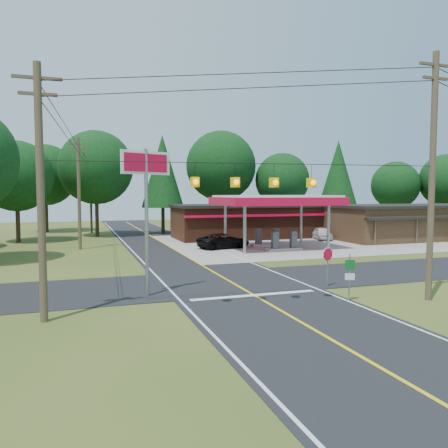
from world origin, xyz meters
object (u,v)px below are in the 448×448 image
object	(u,v)px
octagonal_stop_sign	(328,258)
sedan_car	(322,234)
suv_car	(224,241)
gas_canopy	(276,202)
big_stop_sign	(146,187)

from	to	relation	value
octagonal_stop_sign	sedan_car	bearing A→B (deg)	59.40
sedan_car	octagonal_stop_sign	bearing A→B (deg)	-104.63
octagonal_stop_sign	suv_car	bearing A→B (deg)	90.00
gas_canopy	big_stop_sign	xyz separation A→B (m)	(-14.00, -15.01, 1.10)
suv_car	sedan_car	bearing A→B (deg)	-85.76
sedan_car	octagonal_stop_sign	xyz separation A→B (m)	(-12.50, -21.13, 0.93)
suv_car	octagonal_stop_sign	world-z (taller)	octagonal_stop_sign
big_stop_sign	octagonal_stop_sign	size ratio (longest dim) A/B	3.31
sedan_car	big_stop_sign	distance (m)	30.19
gas_canopy	big_stop_sign	distance (m)	20.56
big_stop_sign	octagonal_stop_sign	world-z (taller)	big_stop_sign
suv_car	big_stop_sign	size ratio (longest dim) A/B	0.68
gas_canopy	octagonal_stop_sign	xyz separation A→B (m)	(-4.50, -16.01, -2.67)
gas_canopy	big_stop_sign	size ratio (longest dim) A/B	1.48
gas_canopy	sedan_car	distance (m)	10.16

